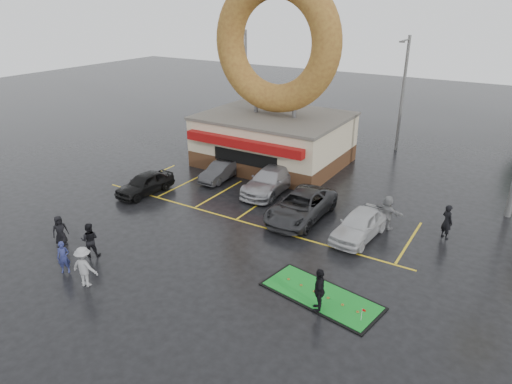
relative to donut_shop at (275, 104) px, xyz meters
The scene contains 18 objects.
ground 14.04m from the donut_shop, 76.98° to the right, with size 120.00×120.00×0.00m, color black.
donut_shop is the anchor object (origin of this frame).
streetlight_left 9.87m from the donut_shop, 135.22° to the left, with size 0.40×2.21×9.00m.
streetlight_mid 10.59m from the donut_shop, 48.62° to the left, with size 0.40×2.21×9.00m.
car_black 10.96m from the donut_shop, 113.00° to the right, with size 1.62×4.01×1.37m, color black.
car_dgrey 6.43m from the donut_shop, 105.16° to the right, with size 1.30×3.72×1.23m, color #2A292C.
car_silver 6.72m from the donut_shop, 62.52° to the right, with size 2.14×5.26×1.53m, color #98989D.
car_grey 10.27m from the donut_shop, 51.16° to the right, with size 2.51×5.45×1.52m, color #2B2B2D.
car_white 12.96m from the donut_shop, 39.38° to the right, with size 1.73×4.31×1.47m, color silver.
person_blue 18.45m from the donut_shop, 91.92° to the right, with size 0.56×0.37×1.54m, color navy.
person_blackjkt 16.88m from the donut_shop, 92.67° to the right, with size 0.84×0.65×1.73m, color black.
person_hoodie 18.63m from the donut_shop, 86.66° to the right, with size 1.20×0.69×1.86m, color gray.
person_bystander 17.16m from the donut_shop, 100.23° to the right, with size 0.76×0.49×1.55m, color black.
person_cameraman 18.19m from the donut_shop, 54.61° to the right, with size 1.12×0.47×1.91m, color black.
person_walker_near 12.62m from the donut_shop, 30.11° to the right, with size 1.74×0.56×1.88m, color gray.
person_walker_far 14.96m from the donut_shop, 22.51° to the right, with size 0.68×0.45×1.86m, color black.
dumpster 5.90m from the donut_shop, behind, with size 1.80×1.20×1.30m, color #173B16.
putting_green 17.55m from the donut_shop, 53.60° to the right, with size 5.35×3.01×0.63m.
Camera 1 is at (13.09, -15.62, 11.51)m, focal length 32.00 mm.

